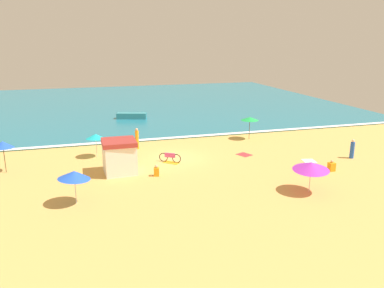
# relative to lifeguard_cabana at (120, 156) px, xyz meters

# --- Properties ---
(ground_plane) EXTENTS (60.00, 60.00, 0.00)m
(ground_plane) POSITION_rel_lifeguard_cabana_xyz_m (4.69, 2.25, -1.25)
(ground_plane) COLOR #E0A856
(ocean_water) EXTENTS (60.00, 44.00, 0.10)m
(ocean_water) POSITION_rel_lifeguard_cabana_xyz_m (4.69, 30.25, -1.20)
(ocean_water) COLOR teal
(ocean_water) RESTS_ON ground_plane
(wave_breaker_foam) EXTENTS (57.00, 0.70, 0.01)m
(wave_breaker_foam) POSITION_rel_lifeguard_cabana_xyz_m (4.69, 8.55, -1.14)
(wave_breaker_foam) COLOR white
(wave_breaker_foam) RESTS_ON ocean_water
(lifeguard_cabana) EXTENTS (2.37, 2.35, 2.45)m
(lifeguard_cabana) POSITION_rel_lifeguard_cabana_xyz_m (0.00, 0.00, 0.00)
(lifeguard_cabana) COLOR white
(lifeguard_cabana) RESTS_ON ground_plane
(beach_umbrella_0) EXTENTS (2.21, 2.22, 1.99)m
(beach_umbrella_0) POSITION_rel_lifeguard_cabana_xyz_m (-1.41, 4.49, 0.49)
(beach_umbrella_0) COLOR silver
(beach_umbrella_0) RESTS_ON ground_plane
(beach_umbrella_1) EXTENTS (2.17, 2.14, 2.11)m
(beach_umbrella_1) POSITION_rel_lifeguard_cabana_xyz_m (-3.08, -4.73, 0.53)
(beach_umbrella_1) COLOR silver
(beach_umbrella_1) RESTS_ON ground_plane
(beach_umbrella_2) EXTENTS (2.07, 2.08, 2.37)m
(beach_umbrella_2) POSITION_rel_lifeguard_cabana_xyz_m (-7.94, 2.42, 0.85)
(beach_umbrella_2) COLOR #4C3823
(beach_umbrella_2) RESTS_ON ground_plane
(beach_umbrella_3) EXTENTS (2.13, 2.13, 2.16)m
(beach_umbrella_3) POSITION_rel_lifeguard_cabana_xyz_m (13.06, 6.36, 0.75)
(beach_umbrella_3) COLOR #4C3823
(beach_umbrella_3) RESTS_ON ground_plane
(beach_umbrella_4) EXTENTS (3.15, 3.16, 2.06)m
(beach_umbrella_4) POSITION_rel_lifeguard_cabana_xyz_m (11.09, -7.03, 0.48)
(beach_umbrella_4) COLOR silver
(beach_umbrella_4) RESTS_ON ground_plane
(parked_bicycle) EXTENTS (1.55, 1.06, 0.76)m
(parked_bicycle) POSITION_rel_lifeguard_cabana_xyz_m (4.04, 1.48, -0.86)
(parked_bicycle) COLOR black
(parked_bicycle) RESTS_ON ground_plane
(beachgoer_0) EXTENTS (0.44, 0.44, 0.82)m
(beachgoer_0) POSITION_rel_lifeguard_cabana_xyz_m (2.40, -1.39, -0.89)
(beachgoer_0) COLOR orange
(beachgoer_0) RESTS_ON ground_plane
(beachgoer_1) EXTENTS (0.54, 0.54, 0.87)m
(beachgoer_1) POSITION_rel_lifeguard_cabana_xyz_m (1.06, 5.39, -0.87)
(beachgoer_1) COLOR white
(beachgoer_1) RESTS_ON ground_plane
(beachgoer_2) EXTENTS (0.47, 0.47, 1.58)m
(beachgoer_2) POSITION_rel_lifeguard_cabana_xyz_m (18.45, -1.71, -0.50)
(beachgoer_2) COLOR blue
(beachgoer_2) RESTS_ON ground_plane
(beachgoer_3) EXTENTS (0.66, 0.66, 0.83)m
(beachgoer_3) POSITION_rel_lifeguard_cabana_xyz_m (13.05, -4.03, -0.90)
(beachgoer_3) COLOR #D84CA5
(beachgoer_3) RESTS_ON ground_plane
(beachgoer_4) EXTENTS (0.45, 0.45, 0.83)m
(beachgoer_4) POSITION_rel_lifeguard_cabana_xyz_m (14.93, -3.97, -0.90)
(beachgoer_4) COLOR orange
(beachgoer_4) RESTS_ON ground_plane
(beachgoer_7) EXTENTS (0.32, 0.32, 1.87)m
(beachgoer_7) POSITION_rel_lifeguard_cabana_xyz_m (2.14, 5.95, -0.35)
(beachgoer_7) COLOR orange
(beachgoer_7) RESTS_ON ground_plane
(beach_towel_0) EXTENTS (1.36, 1.45, 0.01)m
(beach_towel_0) POSITION_rel_lifeguard_cabana_xyz_m (10.46, 1.61, -1.24)
(beach_towel_0) COLOR red
(beach_towel_0) RESTS_ON ground_plane
(beach_towel_1) EXTENTS (1.17, 1.27, 0.01)m
(beach_towel_1) POSITION_rel_lifeguard_cabana_xyz_m (14.71, -1.43, -1.24)
(beach_towel_1) COLOR white
(beach_towel_1) RESTS_ON ground_plane
(beach_towel_2) EXTENTS (1.38, 1.35, 0.01)m
(beach_towel_2) POSITION_rel_lifeguard_cabana_xyz_m (4.10, 1.25, -1.24)
(beach_towel_2) COLOR orange
(beach_towel_2) RESTS_ON ground_plane
(small_boat_0) EXTENTS (3.67, 2.02, 0.69)m
(small_boat_0) POSITION_rel_lifeguard_cabana_xyz_m (3.45, 18.99, -0.80)
(small_boat_0) COLOR teal
(small_boat_0) RESTS_ON ocean_water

